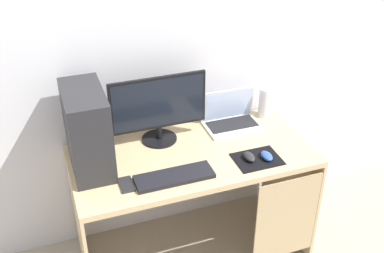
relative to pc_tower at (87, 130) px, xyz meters
name	(u,v)px	position (x,y,z in m)	size (l,w,h in m)	color
ground_plane	(192,249)	(0.56, -0.08, -0.98)	(8.00, 8.00, 0.00)	#9E9384
wall_back	(170,40)	(0.56, 0.30, 0.32)	(4.00, 0.05, 2.60)	silver
desk	(195,176)	(0.57, -0.09, -0.39)	(1.37, 0.67, 0.76)	tan
pc_tower	(87,130)	(0.00, 0.00, 0.00)	(0.21, 0.41, 0.46)	#232326
monitor	(158,108)	(0.42, 0.12, -0.01)	(0.57, 0.21, 0.41)	black
laptop	(231,119)	(0.90, 0.15, -0.18)	(0.35, 0.23, 0.22)	silver
speaker	(265,102)	(1.14, 0.17, -0.13)	(0.08, 0.08, 0.20)	white
keyboard	(174,177)	(0.39, -0.26, -0.22)	(0.42, 0.14, 0.02)	black
mousepad	(257,159)	(0.88, -0.25, -0.23)	(0.26, 0.20, 0.01)	black
mouse_left	(249,157)	(0.84, -0.24, -0.21)	(0.06, 0.10, 0.03)	#232326
mouse_right	(267,156)	(0.93, -0.27, -0.21)	(0.06, 0.10, 0.03)	#2D51B2
cell_phone	(126,185)	(0.14, -0.24, -0.22)	(0.07, 0.13, 0.01)	#232326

